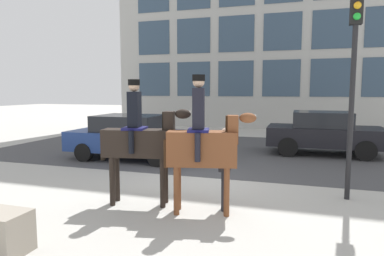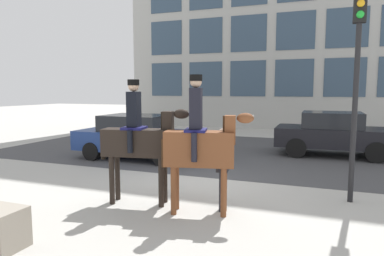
# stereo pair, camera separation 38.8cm
# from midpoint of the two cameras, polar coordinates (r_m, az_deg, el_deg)

# --- Properties ---
(ground_plane) EXTENTS (80.00, 80.00, 0.00)m
(ground_plane) POSITION_cam_midpoint_polar(r_m,az_deg,el_deg) (8.97, -0.20, -9.04)
(ground_plane) COLOR #B2AFA8
(road_surface) EXTENTS (18.59, 8.50, 0.01)m
(road_surface) POSITION_cam_midpoint_polar(r_m,az_deg,el_deg) (13.47, 5.93, -3.84)
(road_surface) COLOR #444447
(road_surface) RESTS_ON ground_plane
(mounted_horse_lead) EXTENTS (1.90, 0.70, 2.60)m
(mounted_horse_lead) POSITION_cam_midpoint_polar(r_m,az_deg,el_deg) (7.14, -10.16, -1.91)
(mounted_horse_lead) COLOR black
(mounted_horse_lead) RESTS_ON ground_plane
(mounted_horse_companion) EXTENTS (1.75, 0.72, 2.67)m
(mounted_horse_companion) POSITION_cam_midpoint_polar(r_m,az_deg,el_deg) (6.53, 0.24, -2.69)
(mounted_horse_companion) COLOR brown
(mounted_horse_companion) RESTS_ON ground_plane
(pedestrian_bystander) EXTENTS (0.82, 0.50, 1.64)m
(pedestrian_bystander) POSITION_cam_midpoint_polar(r_m,az_deg,el_deg) (6.78, 3.78, -5.73)
(pedestrian_bystander) COLOR #232328
(pedestrian_bystander) RESTS_ON ground_plane
(street_car_near_lane) EXTENTS (4.28, 2.01, 1.52)m
(street_car_near_lane) POSITION_cam_midpoint_polar(r_m,az_deg,el_deg) (12.06, -11.01, -1.40)
(street_car_near_lane) COLOR navy
(street_car_near_lane) RESTS_ON ground_plane
(street_car_far_lane) EXTENTS (4.06, 2.00, 1.59)m
(street_car_far_lane) POSITION_cam_midpoint_polar(r_m,az_deg,el_deg) (13.49, 20.33, -0.67)
(street_car_far_lane) COLOR black
(street_car_far_lane) RESTS_ON ground_plane
(traffic_light) EXTENTS (0.24, 0.29, 4.45)m
(traffic_light) POSITION_cam_midpoint_polar(r_m,az_deg,el_deg) (7.96, 24.10, 9.94)
(traffic_light) COLOR black
(traffic_light) RESTS_ON ground_plane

